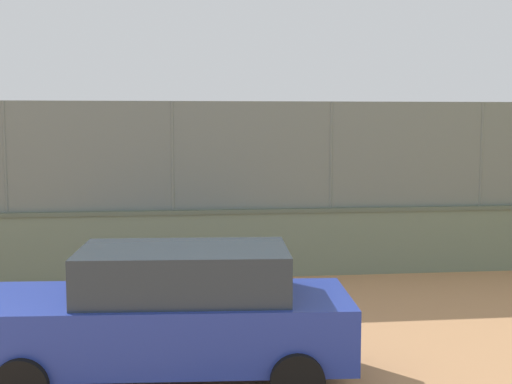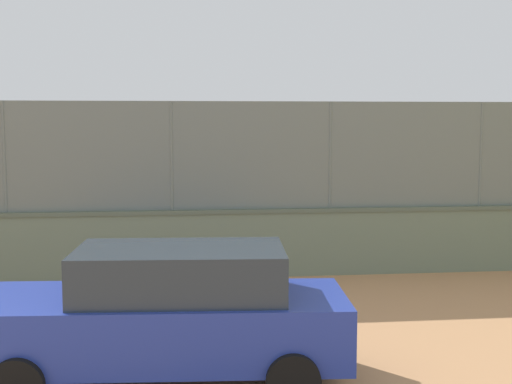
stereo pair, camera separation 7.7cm
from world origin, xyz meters
name	(u,v)px [view 1 (the left image)]	position (x,y,z in m)	size (l,w,h in m)	color
ground_plane	(256,207)	(0.00, 0.00, 0.00)	(260.00, 260.00, 0.00)	tan
perimeter_wall	(174,244)	(2.95, 11.44, 0.71)	(33.15, 0.63, 1.40)	slate
fence_panel_on_wall	(173,156)	(2.95, 11.44, 2.50)	(32.55, 0.33, 2.19)	slate
player_foreground_swinging	(113,203)	(4.60, 6.88, 1.02)	(0.80, 1.28, 1.71)	black
player_near_wall_returning	(388,182)	(-5.03, -0.01, 0.86)	(1.01, 0.69, 1.48)	#591919
sports_ball	(163,245)	(3.26, 8.13, 0.09)	(0.18, 0.18, 0.18)	white
parked_car_blue	(171,313)	(2.94, 17.11, 0.86)	(4.58, 2.07, 1.67)	#23389E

